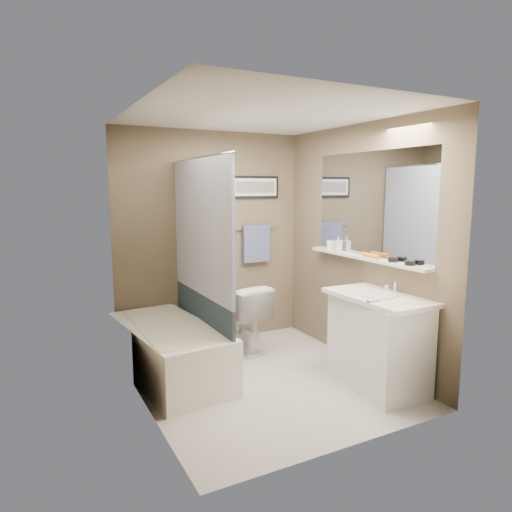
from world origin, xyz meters
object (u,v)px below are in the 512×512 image
soap_bottle (338,244)px  vanity (378,343)px  hair_brush_front (371,255)px  toilet (240,317)px  candle_bowl_far (393,260)px  bathtub (169,351)px  candle_bowl_near (410,263)px  glass_jar (330,245)px

soap_bottle → vanity: bearing=-102.3°
vanity → hair_brush_front: bearing=66.5°
toilet → candle_bowl_far: size_ratio=8.28×
toilet → vanity: (0.69, -1.41, 0.03)m
bathtub → toilet: 0.98m
toilet → vanity: size_ratio=0.83×
candle_bowl_far → hair_brush_front: bearing=90.0°
toilet → vanity: vanity is taller
bathtub → toilet: size_ratio=2.01×
candle_bowl_near → glass_jar: glass_jar is taller
candle_bowl_near → hair_brush_front: (0.00, 0.49, 0.00)m
candle_bowl_near → glass_jar: bearing=90.0°
vanity → candle_bowl_near: bearing=-34.3°
vanity → soap_bottle: size_ratio=5.98×
candle_bowl_near → hair_brush_front: bearing=90.0°
vanity → candle_bowl_far: bearing=19.8°
bathtub → candle_bowl_near: (1.79, -1.21, 0.89)m
bathtub → toilet: (0.91, 0.35, 0.12)m
bathtub → glass_jar: bearing=-8.6°
candle_bowl_far → bathtub: bearing=150.6°
vanity → candle_bowl_near: 0.77m
bathtub → glass_jar: (1.79, -0.08, 0.92)m
bathtub → candle_bowl_far: size_ratio=16.67×
vanity → soap_bottle: (0.19, 0.85, 0.79)m
bathtub → glass_jar: 2.01m
candle_bowl_far → hair_brush_front: size_ratio=0.41×
candle_bowl_near → soap_bottle: size_ratio=0.60×
vanity → candle_bowl_far: candle_bowl_far is taller
glass_jar → soap_bottle: size_ratio=0.66×
vanity → soap_bottle: soap_bottle is taller
toilet → vanity: bearing=108.7°
candle_bowl_near → vanity: bearing=140.2°
candle_bowl_near → hair_brush_front: hair_brush_front is taller
toilet → soap_bottle: soap_bottle is taller
candle_bowl_far → glass_jar: bearing=90.0°
candle_bowl_near → soap_bottle: (0.00, 1.00, 0.06)m
vanity → glass_jar: 1.25m
candle_bowl_near → hair_brush_front: size_ratio=0.41×
candle_bowl_far → toilet: bearing=122.9°
glass_jar → hair_brush_front: bearing=-90.0°
vanity → bathtub: bearing=152.1°
toilet → soap_bottle: 1.32m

